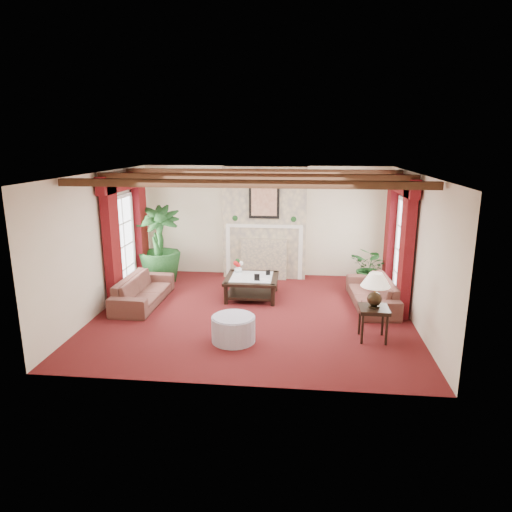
# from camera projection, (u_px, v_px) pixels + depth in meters

# --- Properties ---
(floor) EXTENTS (6.00, 6.00, 0.00)m
(floor) POSITION_uv_depth(u_px,v_px,m) (253.00, 313.00, 8.94)
(floor) COLOR #450C11
(floor) RESTS_ON ground
(ceiling) EXTENTS (6.00, 6.00, 0.00)m
(ceiling) POSITION_uv_depth(u_px,v_px,m) (253.00, 174.00, 8.28)
(ceiling) COLOR white
(ceiling) RESTS_ON floor
(back_wall) EXTENTS (6.00, 0.02, 2.70)m
(back_wall) POSITION_uv_depth(u_px,v_px,m) (266.00, 221.00, 11.27)
(back_wall) COLOR beige
(back_wall) RESTS_ON ground
(left_wall) EXTENTS (0.02, 5.50, 2.70)m
(left_wall) POSITION_uv_depth(u_px,v_px,m) (101.00, 242.00, 8.92)
(left_wall) COLOR beige
(left_wall) RESTS_ON ground
(right_wall) EXTENTS (0.02, 5.50, 2.70)m
(right_wall) POSITION_uv_depth(u_px,v_px,m) (417.00, 250.00, 8.31)
(right_wall) COLOR beige
(right_wall) RESTS_ON ground
(ceiling_beams) EXTENTS (6.00, 3.00, 0.12)m
(ceiling_beams) POSITION_uv_depth(u_px,v_px,m) (253.00, 177.00, 8.30)
(ceiling_beams) COLOR #321D10
(ceiling_beams) RESTS_ON ceiling
(fireplace) EXTENTS (2.00, 0.52, 2.70)m
(fireplace) POSITION_uv_depth(u_px,v_px,m) (265.00, 166.00, 10.74)
(fireplace) COLOR tan
(fireplace) RESTS_ON ground
(french_door_left) EXTENTS (0.10, 1.10, 2.16)m
(french_door_left) POSITION_uv_depth(u_px,v_px,m) (120.00, 197.00, 9.69)
(french_door_left) COLOR white
(french_door_left) RESTS_ON ground
(french_door_right) EXTENTS (0.10, 1.10, 2.16)m
(french_door_right) POSITION_uv_depth(u_px,v_px,m) (407.00, 200.00, 9.08)
(french_door_right) COLOR white
(french_door_right) RESTS_ON ground
(curtains_left) EXTENTS (0.20, 2.40, 2.55)m
(curtains_left) POSITION_uv_depth(u_px,v_px,m) (123.00, 177.00, 9.57)
(curtains_left) COLOR #520C0B
(curtains_left) RESTS_ON ground
(curtains_right) EXTENTS (0.20, 2.40, 2.55)m
(curtains_right) POSITION_uv_depth(u_px,v_px,m) (403.00, 179.00, 8.99)
(curtains_right) COLOR #520C0B
(curtains_right) RESTS_ON ground
(sofa_left) EXTENTS (1.94, 0.61, 0.75)m
(sofa_left) POSITION_uv_depth(u_px,v_px,m) (143.00, 286.00, 9.39)
(sofa_left) COLOR #3A0F1C
(sofa_left) RESTS_ON ground
(sofa_right) EXTENTS (2.00, 0.83, 0.75)m
(sofa_right) POSITION_uv_depth(u_px,v_px,m) (372.00, 288.00, 9.26)
(sofa_right) COLOR #3A0F1C
(sofa_right) RESTS_ON ground
(potted_palm) EXTENTS (1.66, 2.17, 1.01)m
(potted_palm) POSITION_uv_depth(u_px,v_px,m) (160.00, 261.00, 10.82)
(potted_palm) COLOR black
(potted_palm) RESTS_ON ground
(small_plant) EXTENTS (1.85, 1.85, 0.76)m
(small_plant) POSITION_uv_depth(u_px,v_px,m) (371.00, 273.00, 10.34)
(small_plant) COLOR black
(small_plant) RESTS_ON ground
(coffee_table) EXTENTS (1.12, 1.12, 0.45)m
(coffee_table) POSITION_uv_depth(u_px,v_px,m) (252.00, 287.00, 9.79)
(coffee_table) COLOR black
(coffee_table) RESTS_ON ground
(side_table) EXTENTS (0.52, 0.52, 0.58)m
(side_table) POSITION_uv_depth(u_px,v_px,m) (373.00, 323.00, 7.68)
(side_table) COLOR black
(side_table) RESTS_ON ground
(ottoman) EXTENTS (0.74, 0.74, 0.43)m
(ottoman) POSITION_uv_depth(u_px,v_px,m) (233.00, 329.00, 7.64)
(ottoman) COLOR gray
(ottoman) RESTS_ON ground
(table_lamp) EXTENTS (0.49, 0.49, 0.62)m
(table_lamp) POSITION_uv_depth(u_px,v_px,m) (375.00, 290.00, 7.54)
(table_lamp) COLOR black
(table_lamp) RESTS_ON side_table
(flower_vase) EXTENTS (0.19, 0.20, 0.17)m
(flower_vase) POSITION_uv_depth(u_px,v_px,m) (238.00, 269.00, 10.05)
(flower_vase) COLOR silver
(flower_vase) RESTS_ON coffee_table
(book) EXTENTS (0.22, 0.18, 0.27)m
(book) POSITION_uv_depth(u_px,v_px,m) (260.00, 275.00, 9.42)
(book) COLOR black
(book) RESTS_ON coffee_table
(photo_frame_a) EXTENTS (0.12, 0.02, 0.15)m
(photo_frame_a) POSITION_uv_depth(u_px,v_px,m) (257.00, 278.00, 9.44)
(photo_frame_a) COLOR black
(photo_frame_a) RESTS_ON coffee_table
(photo_frame_b) EXTENTS (0.10, 0.05, 0.12)m
(photo_frame_b) POSITION_uv_depth(u_px,v_px,m) (268.00, 273.00, 9.83)
(photo_frame_b) COLOR black
(photo_frame_b) RESTS_ON coffee_table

